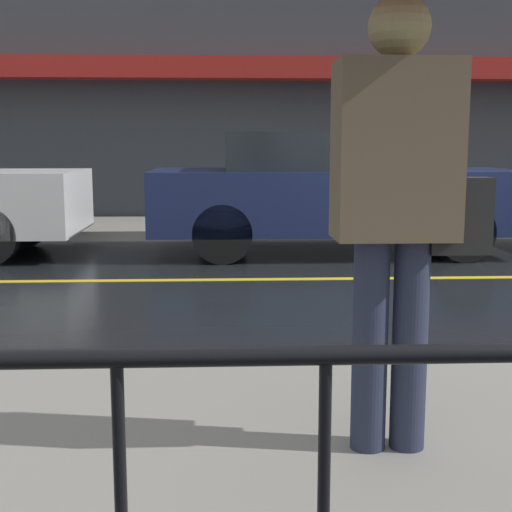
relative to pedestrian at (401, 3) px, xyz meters
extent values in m
plane|color=black|center=(1.57, 4.40, -1.89)|extent=(80.00, 80.00, 0.00)
cube|color=gray|center=(1.57, 8.49, -1.82)|extent=(28.00, 2.17, 0.14)
cube|color=gold|center=(1.57, 4.40, -1.89)|extent=(25.20, 0.12, 0.01)
cube|color=#383D42|center=(1.57, 9.73, 0.69)|extent=(28.00, 0.30, 5.17)
cube|color=maroon|center=(1.57, 9.30, 0.71)|extent=(16.80, 0.55, 0.35)
cylinder|color=#23283D|center=(-0.09, 0.00, -1.32)|extent=(0.14, 0.14, 0.87)
cylinder|color=#23283D|center=(0.08, 0.00, -1.32)|extent=(0.14, 0.14, 0.87)
cube|color=brown|center=(0.00, 0.00, -0.55)|extent=(0.47, 0.28, 0.69)
sphere|color=#9A8B59|center=(0.00, 0.00, -0.08)|extent=(0.24, 0.24, 0.24)
cylinder|color=#262628|center=(0.00, 0.00, -0.17)|extent=(0.02, 0.02, 0.76)
cube|color=black|center=(0.25, 0.00, -0.80)|extent=(0.24, 0.12, 0.30)
cylinder|color=black|center=(-3.35, 6.92, -1.55)|extent=(0.68, 0.22, 0.68)
cube|color=#19234C|center=(0.73, 6.16, -1.22)|extent=(4.57, 1.73, 0.76)
cube|color=#1E2328|center=(0.54, 6.16, -0.61)|extent=(2.38, 1.59, 0.46)
cylinder|color=black|center=(2.14, 6.91, -1.55)|extent=(0.69, 0.22, 0.69)
cylinder|color=black|center=(2.14, 5.40, -1.55)|extent=(0.69, 0.22, 0.69)
cylinder|color=black|center=(-0.69, 6.91, -1.55)|extent=(0.69, 0.22, 0.69)
cylinder|color=black|center=(-0.69, 5.40, -1.55)|extent=(0.69, 0.22, 0.69)
camera|label=1|loc=(-0.67, -2.75, -0.52)|focal=50.00mm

